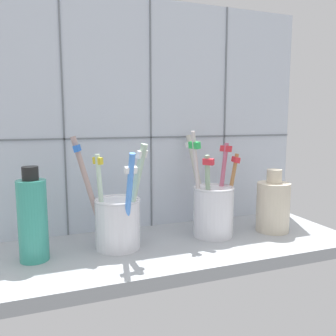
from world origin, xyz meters
TOP-DOWN VIEW (x-y plane):
  - counter_slab at (0.00, 0.00)cm, footprint 64.00×22.00cm
  - tile_wall_back at (-0.00, 12.00)cm, footprint 64.00×2.20cm
  - toothbrush_cup_left at (-8.85, 1.39)cm, footprint 11.04×11.00cm
  - toothbrush_cup_right at (8.73, 1.75)cm, footprint 10.15×12.41cm
  - ceramic_vase at (20.54, 0.42)cm, footprint 6.13×6.13cm
  - soap_bottle at (-21.63, 0.89)cm, footprint 4.26×4.26cm

SIDE VIEW (x-z plane):
  - counter_slab at x=0.00cm, z-range 0.00..2.00cm
  - toothbrush_cup_left at x=-8.85cm, z-range -2.33..16.06cm
  - ceramic_vase at x=20.54cm, z-range 1.04..12.83cm
  - toothbrush_cup_right at x=8.73cm, z-range -2.27..16.77cm
  - soap_bottle at x=-21.63cm, z-range 1.34..15.55cm
  - tile_wall_back at x=0.00cm, z-range 0.00..45.00cm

